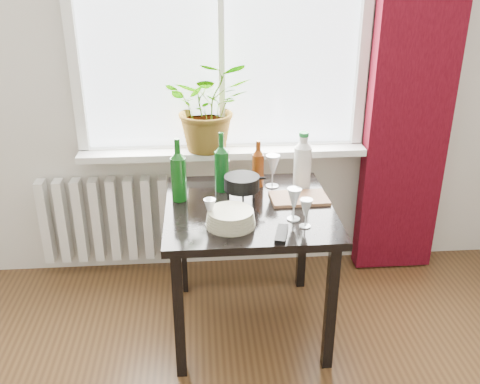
{
  "coord_description": "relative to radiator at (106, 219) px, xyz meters",
  "views": [
    {
      "loc": [
        -0.15,
        -0.91,
        1.91
      ],
      "look_at": [
        0.05,
        1.55,
        0.82
      ],
      "focal_mm": 40.0,
      "sensor_mm": 36.0,
      "label": 1
    }
  ],
  "objects": [
    {
      "name": "windowsill",
      "position": [
        0.75,
        -0.03,
        0.44
      ],
      "size": [
        1.72,
        0.2,
        0.04
      ],
      "color": "silver",
      "rests_on": "ground"
    },
    {
      "name": "fondue_pot",
      "position": [
        0.82,
        -0.57,
        0.43
      ],
      "size": [
        0.23,
        0.2,
        0.14
      ],
      "primitive_type": null,
      "rotation": [
        0.0,
        0.0,
        0.1
      ],
      "color": "black",
      "rests_on": "table"
    },
    {
      "name": "wineglass_front_left",
      "position": [
        0.65,
        -0.82,
        0.43
      ],
      "size": [
        0.07,
        0.07,
        0.14
      ],
      "primitive_type": null,
      "rotation": [
        0.0,
        0.0,
        0.23
      ],
      "color": "silver",
      "rests_on": "table"
    },
    {
      "name": "wineglass_back_center",
      "position": [
        1.0,
        -0.39,
        0.45
      ],
      "size": [
        0.09,
        0.09,
        0.19
      ],
      "primitive_type": null,
      "rotation": [
        0.0,
        0.0,
        -0.09
      ],
      "color": "silver",
      "rests_on": "table"
    },
    {
      "name": "cutting_board",
      "position": [
        1.12,
        -0.57,
        0.37
      ],
      "size": [
        0.3,
        0.2,
        0.02
      ],
      "primitive_type": "cube",
      "rotation": [
        0.0,
        0.0,
        0.03
      ],
      "color": "#8D5F3F",
      "rests_on": "table"
    },
    {
      "name": "wineglass_front_right",
      "position": [
        1.05,
        -0.8,
        0.44
      ],
      "size": [
        0.09,
        0.09,
        0.17
      ],
      "primitive_type": null,
      "rotation": [
        0.0,
        0.0,
        -0.4
      ],
      "color": "silver",
      "rests_on": "table"
    },
    {
      "name": "wineglass_far_right",
      "position": [
        1.09,
        -0.88,
        0.43
      ],
      "size": [
        0.08,
        0.08,
        0.15
      ],
      "primitive_type": null,
      "rotation": [
        0.0,
        0.0,
        -0.33
      ],
      "color": "silver",
      "rests_on": "table"
    },
    {
      "name": "table",
      "position": [
        0.85,
        -0.63,
        0.27
      ],
      "size": [
        0.85,
        0.85,
        0.74
      ],
      "color": "black",
      "rests_on": "ground"
    },
    {
      "name": "tv_remote",
      "position": [
        0.97,
        -0.96,
        0.37
      ],
      "size": [
        0.09,
        0.17,
        0.02
      ],
      "primitive_type": "cube",
      "rotation": [
        0.0,
        0.0,
        -0.25
      ],
      "color": "black",
      "rests_on": "table"
    },
    {
      "name": "bottle_amber",
      "position": [
        0.92,
        -0.37,
        0.49
      ],
      "size": [
        0.08,
        0.08,
        0.27
      ],
      "primitive_type": null,
      "rotation": [
        0.0,
        0.0,
        -0.35
      ],
      "color": "#6E2E0C",
      "rests_on": "table"
    },
    {
      "name": "wineglass_back_left",
      "position": [
        0.74,
        -0.37,
        0.44
      ],
      "size": [
        0.09,
        0.09,
        0.16
      ],
      "primitive_type": null,
      "rotation": [
        0.0,
        0.0,
        -0.42
      ],
      "color": "#B4BBC2",
      "rests_on": "table"
    },
    {
      "name": "wine_bottle_left",
      "position": [
        0.5,
        -0.52,
        0.53
      ],
      "size": [
        0.08,
        0.08,
        0.34
      ],
      "primitive_type": null,
      "rotation": [
        0.0,
        0.0,
        -0.06
      ],
      "color": "#0D4511",
      "rests_on": "table"
    },
    {
      "name": "plate_stack",
      "position": [
        0.74,
        -0.84,
        0.4
      ],
      "size": [
        0.3,
        0.3,
        0.08
      ],
      "primitive_type": "cylinder",
      "rotation": [
        0.0,
        0.0,
        0.34
      ],
      "color": "#B8B698",
      "rests_on": "table"
    },
    {
      "name": "wine_bottle_right",
      "position": [
        0.72,
        -0.41,
        0.53
      ],
      "size": [
        0.09,
        0.09,
        0.33
      ],
      "primitive_type": null,
      "rotation": [
        0.0,
        0.0,
        0.22
      ],
      "color": "#0C4215",
      "rests_on": "table"
    },
    {
      "name": "window",
      "position": [
        0.75,
        0.04,
        1.22
      ],
      "size": [
        1.72,
        0.08,
        1.62
      ],
      "color": "white",
      "rests_on": "ground"
    },
    {
      "name": "radiator",
      "position": [
        0.0,
        0.0,
        0.0
      ],
      "size": [
        0.8,
        0.1,
        0.55
      ],
      "color": "silver",
      "rests_on": "ground"
    },
    {
      "name": "potted_plant",
      "position": [
        0.67,
        -0.04,
        0.74
      ],
      "size": [
        0.49,
        0.43,
        0.54
      ],
      "primitive_type": "imported",
      "rotation": [
        0.0,
        0.0,
        -0.02
      ],
      "color": "#1D671B",
      "rests_on": "windowsill"
    },
    {
      "name": "curtain",
      "position": [
        1.87,
        -0.06,
        0.92
      ],
      "size": [
        0.5,
        0.12,
        2.56
      ],
      "color": "#37050D",
      "rests_on": "ground"
    },
    {
      "name": "cleaning_bottle",
      "position": [
        1.16,
        -0.42,
        0.52
      ],
      "size": [
        0.11,
        0.11,
        0.33
      ],
      "primitive_type": null,
      "rotation": [
        0.0,
        0.0,
        -0.15
      ],
      "color": "silver",
      "rests_on": "table"
    }
  ]
}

